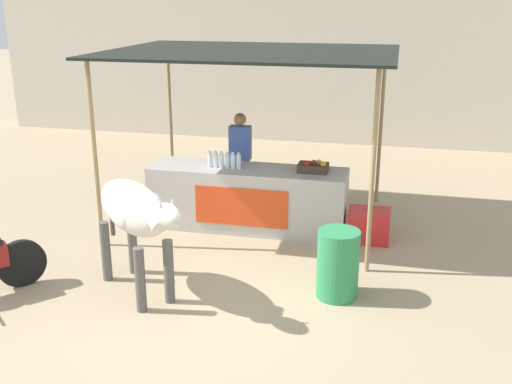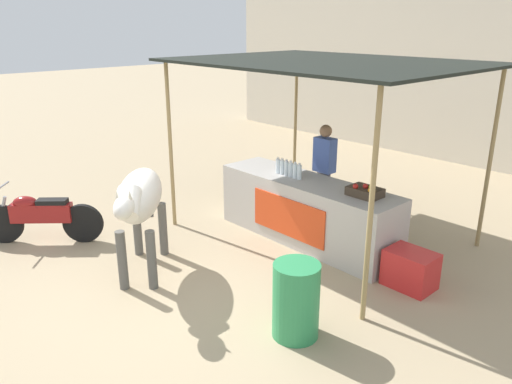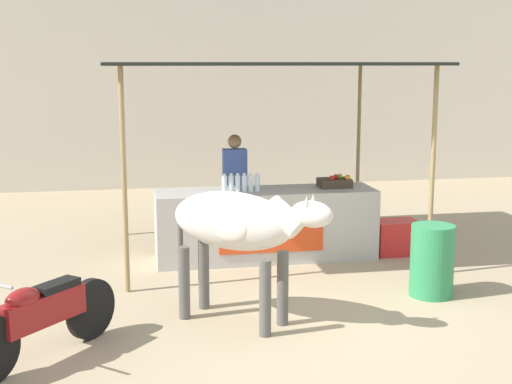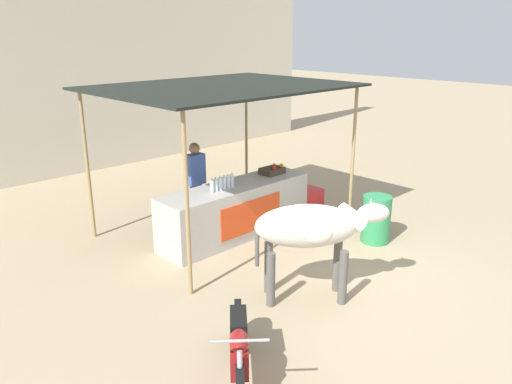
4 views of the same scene
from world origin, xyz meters
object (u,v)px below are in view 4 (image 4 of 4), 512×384
at_px(fruit_crate, 273,170).
at_px(stall_counter, 236,210).
at_px(cooler_box, 306,201).
at_px(water_barrel, 376,219).
at_px(motorcycle_parked, 239,348).
at_px(vendor_behind_counter, 196,185).
at_px(cow, 311,229).

bearing_deg(fruit_crate, stall_counter, -177.33).
distance_m(cooler_box, water_barrel, 1.85).
bearing_deg(motorcycle_parked, vendor_behind_counter, 58.03).
bearing_deg(stall_counter, cooler_box, -3.01).
xyz_separation_m(fruit_crate, cow, (-1.76, -2.42, 0.00)).
xyz_separation_m(cooler_box, water_barrel, (-0.27, -1.82, 0.18)).
relative_size(cooler_box, water_barrel, 0.71).
distance_m(stall_counter, cooler_box, 1.87).
relative_size(fruit_crate, vendor_behind_counter, 0.27).
bearing_deg(cooler_box, cow, -138.93).
height_order(water_barrel, cow, cow).
height_order(cow, motorcycle_parked, cow).
bearing_deg(fruit_crate, vendor_behind_counter, 151.55).
bearing_deg(cow, vendor_behind_counter, 81.77).
bearing_deg(stall_counter, cow, -107.83).
relative_size(cooler_box, cow, 0.37).
xyz_separation_m(fruit_crate, vendor_behind_counter, (-1.30, 0.71, -0.18)).
distance_m(fruit_crate, water_barrel, 2.14).
height_order(vendor_behind_counter, water_barrel, vendor_behind_counter).
xyz_separation_m(cow, motorcycle_parked, (-1.89, -0.63, -0.61)).
distance_m(stall_counter, cow, 2.56).
bearing_deg(vendor_behind_counter, cooler_box, -21.46).
distance_m(fruit_crate, vendor_behind_counter, 1.49).
xyz_separation_m(stall_counter, fruit_crate, (0.99, 0.05, 0.55)).
relative_size(vendor_behind_counter, cow, 1.02).
bearing_deg(motorcycle_parked, cow, 18.36).
bearing_deg(cooler_box, motorcycle_parked, -147.19).
bearing_deg(stall_counter, fruit_crate, 2.67).
bearing_deg(stall_counter, vendor_behind_counter, 112.48).
relative_size(cow, motorcycle_parked, 1.15).
xyz_separation_m(vendor_behind_counter, water_barrel, (1.89, -2.67, -0.43)).
height_order(fruit_crate, water_barrel, fruit_crate).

